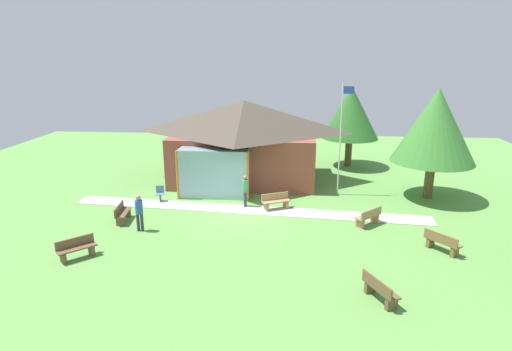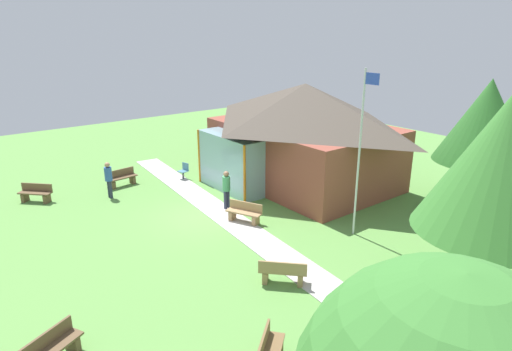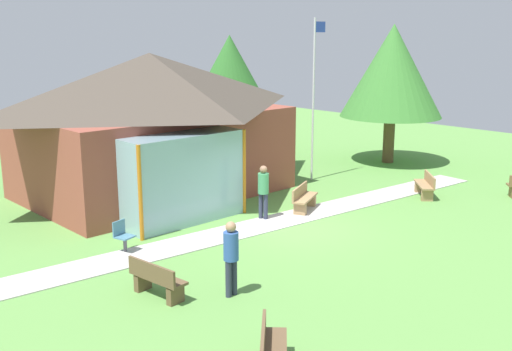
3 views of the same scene
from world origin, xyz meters
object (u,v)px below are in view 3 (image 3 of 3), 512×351
pavilion (153,122)px  patio_chair_west (123,237)px  flagpole (314,93)px  bench_mid_right (425,186)px  visitor_strolling_lawn (231,253)px  bench_mid_left (157,280)px  tree_east_hedge (392,71)px  visitor_on_path (263,188)px  tree_behind_pavilion_right (230,73)px  bench_rear_near_path (304,199)px

pavilion → patio_chair_west: 6.51m
flagpole → bench_mid_right: bearing=-77.8°
bench_mid_right → visitor_strolling_lawn: (-10.58, -1.56, 0.62)m
bench_mid_left → patio_chair_west: patio_chair_west is taller
bench_mid_right → tree_east_hedge: (4.02, 4.39, 3.69)m
pavilion → visitor_strolling_lawn: 9.57m
visitor_on_path → tree_east_hedge: bearing=89.8°
visitor_on_path → tree_behind_pavilion_right: (6.47, 9.03, 2.81)m
pavilion → patio_chair_west: pavilion is taller
bench_mid_right → visitor_on_path: (-6.11, 2.04, 0.62)m
pavilion → patio_chair_west: size_ratio=11.31×
flagpole → tree_east_hedge: 5.04m
visitor_strolling_lawn → tree_behind_pavilion_right: tree_behind_pavilion_right is taller
flagpole → tree_behind_pavilion_right: bearing=78.4°
visitor_on_path → tree_behind_pavilion_right: size_ratio=0.31×
flagpole → tree_east_hedge: size_ratio=1.03×
bench_mid_left → pavilion: bearing=139.5°
patio_chair_west → visitor_strolling_lawn: bearing=79.3°
flagpole → tree_behind_pavilion_right: flagpole is taller
bench_mid_left → tree_behind_pavilion_right: (12.21, 11.56, 3.43)m
pavilion → visitor_strolling_lawn: size_ratio=5.59×
visitor_on_path → visitor_strolling_lawn: (-4.47, -3.60, 0.00)m
flagpole → bench_rear_near_path: (-3.50, -2.72, -3.05)m
bench_mid_left → tree_behind_pavilion_right: bearing=126.9°
bench_rear_near_path → pavilion: bearing=-91.7°
patio_chair_west → visitor_on_path: visitor_on_path is taller
patio_chair_west → visitor_on_path: (4.76, -0.49, 0.61)m
tree_east_hedge → visitor_on_path: bearing=-167.0°
visitor_strolling_lawn → flagpole: bearing=-153.1°
visitor_on_path → visitor_strolling_lawn: size_ratio=1.00×
tree_east_hedge → tree_behind_pavilion_right: bearing=118.7°
bench_mid_right → visitor_strolling_lawn: visitor_strolling_lawn is taller
visitor_strolling_lawn → tree_east_hedge: tree_east_hedge is taller
flagpole → bench_mid_left: flagpole is taller
pavilion → tree_east_hedge: size_ratio=1.59×
flagpole → bench_rear_near_path: 5.38m
flagpole → bench_mid_left: (-10.87, -5.02, -3.05)m
patio_chair_west → tree_east_hedge: (14.89, 1.86, 3.67)m
bench_mid_left → tree_east_hedge: size_ratio=0.25×
bench_rear_near_path → tree_behind_pavilion_right: 11.00m
bench_mid_left → tree_east_hedge: tree_east_hedge is taller
flagpole → bench_rear_near_path: flagpole is taller
pavilion → flagpole: flagpole is taller
flagpole → patio_chair_west: bearing=-168.6°
flagpole → tree_east_hedge: (5.00, -0.15, 0.63)m
flagpole → visitor_on_path: size_ratio=3.63×
patio_chair_west → visitor_strolling_lawn: visitor_strolling_lawn is taller
bench_mid_right → patio_chair_west: size_ratio=1.61×
bench_rear_near_path → visitor_strolling_lawn: size_ratio=0.89×
pavilion → visitor_strolling_lawn: bearing=-113.8°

